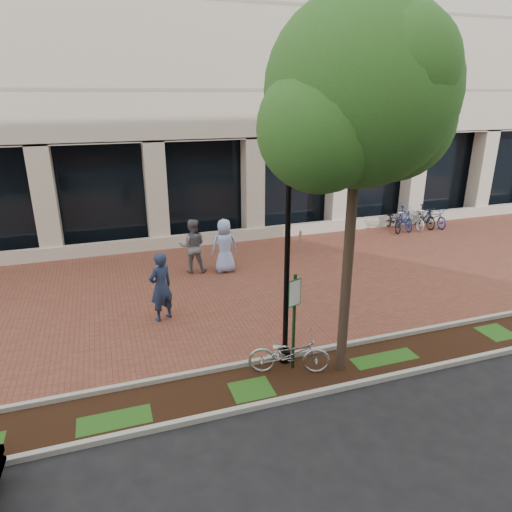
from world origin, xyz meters
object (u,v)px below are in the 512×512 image
object	(u,v)px
parking_sign	(295,310)
pedestrian_right	(225,246)
street_tree	(361,104)
bike_rack_cluster	(414,218)
lamppost	(287,256)
pedestrian_left	(161,287)
pedestrian_mid	(193,246)
locked_bicycle	(289,354)
bollard	(300,241)

from	to	relation	value
parking_sign	pedestrian_right	world-z (taller)	parking_sign
street_tree	bike_rack_cluster	bearing A→B (deg)	46.13
parking_sign	street_tree	xyz separation A→B (m)	(1.08, -0.31, 4.23)
parking_sign	lamppost	xyz separation A→B (m)	(-0.06, 0.34, 1.12)
pedestrian_left	pedestrian_mid	size ratio (longest dim) A/B	1.02
pedestrian_right	lamppost	bearing A→B (deg)	90.10
pedestrian_left	pedestrian_right	distance (m)	3.87
pedestrian_mid	pedestrian_right	world-z (taller)	pedestrian_mid
lamppost	bike_rack_cluster	bearing A→B (deg)	40.47
locked_bicycle	pedestrian_left	xyz separation A→B (m)	(-2.31, 3.46, 0.49)
parking_sign	locked_bicycle	bearing A→B (deg)	-162.50
bollard	street_tree	bearing A→B (deg)	-107.01
pedestrian_right	pedestrian_mid	bearing A→B (deg)	-15.46
lamppost	pedestrian_left	xyz separation A→B (m)	(-2.39, 3.01, -1.63)
street_tree	bike_rack_cluster	distance (m)	13.53
parking_sign	pedestrian_mid	world-z (taller)	parking_sign
locked_bicycle	pedestrian_right	xyz separation A→B (m)	(0.24, 6.37, 0.46)
parking_sign	locked_bicycle	xyz separation A→B (m)	(-0.14, -0.11, -1.00)
pedestrian_left	locked_bicycle	bearing A→B (deg)	95.95
pedestrian_left	bike_rack_cluster	size ratio (longest dim) A/B	0.64
locked_bicycle	pedestrian_right	distance (m)	6.39
pedestrian_left	pedestrian_right	size ratio (longest dim) A/B	1.03
street_tree	pedestrian_mid	distance (m)	8.61
locked_bicycle	pedestrian_mid	distance (m)	6.76
pedestrian_mid	bollard	bearing A→B (deg)	-156.90
street_tree	bollard	xyz separation A→B (m)	(2.32, 7.59, -5.23)
parking_sign	pedestrian_right	distance (m)	6.28
locked_bicycle	pedestrian_right	world-z (taller)	pedestrian_right
street_tree	locked_bicycle	size ratio (longest dim) A/B	4.25
lamppost	bike_rack_cluster	size ratio (longest dim) A/B	1.52
locked_bicycle	pedestrian_left	world-z (taller)	pedestrian_left
pedestrian_mid	bike_rack_cluster	xyz separation A→B (m)	(10.68, 2.11, -0.47)
pedestrian_mid	pedestrian_left	bearing A→B (deg)	78.98
parking_sign	lamppost	world-z (taller)	lamppost
locked_bicycle	pedestrian_right	bearing A→B (deg)	17.48
bike_rack_cluster	lamppost	bearing A→B (deg)	-131.64
pedestrian_left	bollard	distance (m)	7.07
pedestrian_right	bollard	distance (m)	3.49
pedestrian_left	pedestrian_right	bearing A→B (deg)	-158.99
locked_bicycle	bike_rack_cluster	bearing A→B (deg)	-28.63
locked_bicycle	bollard	world-z (taller)	locked_bicycle
pedestrian_mid	pedestrian_right	bearing A→B (deg)	176.82
parking_sign	bike_rack_cluster	bearing A→B (deg)	22.52
pedestrian_left	bike_rack_cluster	world-z (taller)	pedestrian_left
pedestrian_left	pedestrian_mid	xyz separation A→B (m)	(1.50, 3.23, -0.02)
lamppost	pedestrian_left	size ratio (longest dim) A/B	2.38
bollard	bike_rack_cluster	xyz separation A→B (m)	(6.33, 1.41, 0.00)
locked_bicycle	pedestrian_mid	bearing A→B (deg)	26.52
bike_rack_cluster	pedestrian_left	bearing A→B (deg)	-148.44
lamppost	pedestrian_right	bearing A→B (deg)	88.45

